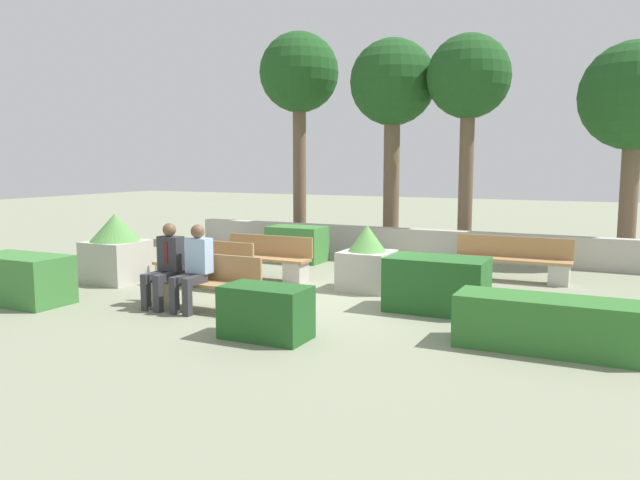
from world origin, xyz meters
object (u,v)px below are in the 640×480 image
(tree_leftmost, at_px, (299,77))
(bench_front, at_px, (201,288))
(bench_left_side, at_px, (265,263))
(person_seated_woman, at_px, (194,264))
(tree_rightmost, at_px, (635,99))
(tree_center_left, at_px, (393,88))
(bench_back, at_px, (203,270))
(person_seated_man, at_px, (166,261))
(planter_corner_left, at_px, (116,249))
(tree_center_right, at_px, (469,82))
(bench_right_side, at_px, (512,263))
(planter_corner_right, at_px, (367,261))

(tree_leftmost, bearing_deg, bench_front, -72.96)
(bench_left_side, xyz_separation_m, person_seated_woman, (0.37, -2.71, 0.40))
(tree_rightmost, bearing_deg, tree_center_left, 179.14)
(bench_back, xyz_separation_m, person_seated_woman, (0.97, -1.51, 0.40))
(person_seated_man, relative_size, tree_rightmost, 0.27)
(bench_left_side, xyz_separation_m, planter_corner_left, (-2.38, -1.50, 0.32))
(bench_back, height_order, tree_center_right, tree_center_right)
(tree_center_right, height_order, tree_rightmost, tree_center_right)
(bench_right_side, distance_m, person_seated_woman, 6.11)
(planter_corner_right, height_order, tree_center_right, tree_center_right)
(bench_back, distance_m, tree_leftmost, 7.93)
(bench_front, distance_m, planter_corner_right, 3.03)
(planter_corner_right, bearing_deg, tree_center_right, 83.23)
(bench_front, height_order, person_seated_woman, person_seated_woman)
(bench_left_side, distance_m, planter_corner_left, 2.83)
(tree_rightmost, bearing_deg, person_seated_man, -129.92)
(tree_center_right, bearing_deg, tree_rightmost, 3.51)
(bench_front, height_order, planter_corner_left, planter_corner_left)
(bench_back, bearing_deg, planter_corner_right, 26.30)
(bench_right_side, xyz_separation_m, tree_center_left, (-3.59, 3.23, 3.82))
(bench_back, xyz_separation_m, planter_corner_right, (2.77, 1.06, 0.19))
(bench_right_side, distance_m, tree_leftmost, 8.40)
(bench_back, xyz_separation_m, tree_center_right, (3.36, 6.03, 3.83))
(tree_center_right, bearing_deg, tree_leftmost, 174.09)
(bench_left_side, height_order, tree_center_left, tree_center_left)
(person_seated_man, bearing_deg, tree_center_left, 83.18)
(bench_front, distance_m, tree_center_right, 8.67)
(bench_right_side, height_order, tree_center_left, tree_center_left)
(person_seated_man, height_order, tree_center_left, tree_center_left)
(planter_corner_right, distance_m, tree_leftmost, 8.01)
(person_seated_man, relative_size, tree_center_left, 0.24)
(tree_leftmost, height_order, tree_center_left, tree_leftmost)
(person_seated_woman, relative_size, tree_leftmost, 0.23)
(bench_front, xyz_separation_m, planter_corner_left, (-2.76, 1.07, 0.31))
(tree_center_left, height_order, tree_center_right, tree_center_left)
(bench_back, distance_m, person_seated_man, 1.62)
(planter_corner_left, bearing_deg, planter_corner_right, 16.71)
(tree_rightmost, bearing_deg, person_seated_woman, -127.47)
(planter_corner_left, relative_size, tree_leftmost, 0.22)
(bench_right_side, bearing_deg, planter_corner_left, -162.81)
(planter_corner_right, bearing_deg, bench_back, -158.99)
(bench_left_side, xyz_separation_m, bench_back, (-0.60, -1.20, 0.00))
(person_seated_woman, xyz_separation_m, tree_rightmost, (5.95, 7.76, 2.90))
(bench_left_side, xyz_separation_m, planter_corner_right, (2.18, -0.13, 0.20))
(tree_rightmost, bearing_deg, bench_front, -127.90)
(tree_rightmost, bearing_deg, tree_center_right, -176.49)
(bench_back, xyz_separation_m, planter_corner_left, (-1.78, -0.30, 0.31))
(bench_front, height_order, tree_center_left, tree_center_left)
(planter_corner_left, xyz_separation_m, tree_rightmost, (8.70, 6.55, 2.99))
(bench_right_side, distance_m, planter_corner_right, 2.98)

